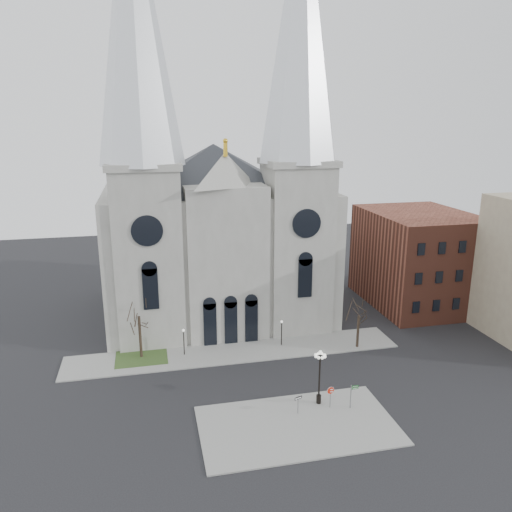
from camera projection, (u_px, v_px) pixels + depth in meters
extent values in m
plane|color=black|center=(254.00, 401.00, 49.95)|extent=(160.00, 160.00, 0.00)
cube|color=gray|center=(298.00, 425.00, 45.86)|extent=(18.00, 10.00, 0.14)
cube|color=gray|center=(235.00, 352.00, 60.28)|extent=(40.00, 6.00, 0.14)
cube|color=#384F22|center=(142.00, 357.00, 58.90)|extent=(6.00, 5.00, 0.18)
cube|color=gray|center=(216.00, 250.00, 72.02)|extent=(30.00, 24.00, 18.00)
pyramid|color=#2D3035|center=(213.00, 144.00, 68.04)|extent=(33.00, 26.40, 6.00)
cube|color=gray|center=(149.00, 255.00, 61.50)|extent=(8.00, 8.00, 22.00)
cone|color=silver|center=(134.00, 17.00, 54.32)|extent=(9.92, 9.92, 32.00)
cylinder|color=black|center=(147.00, 231.00, 56.62)|extent=(3.60, 0.30, 3.60)
cube|color=gray|center=(296.00, 247.00, 65.49)|extent=(8.00, 8.00, 22.00)
cone|color=silver|center=(301.00, 24.00, 58.32)|extent=(9.92, 9.92, 32.00)
cylinder|color=black|center=(306.00, 223.00, 60.62)|extent=(3.60, 0.30, 3.60)
cube|color=gray|center=(227.00, 264.00, 62.41)|extent=(10.00, 5.00, 19.50)
pyramid|color=gray|center=(225.00, 169.00, 59.29)|extent=(11.00, 5.00, 4.00)
cube|color=brown|center=(417.00, 258.00, 75.09)|extent=(14.00, 18.00, 14.00)
cylinder|color=black|center=(140.00, 337.00, 58.23)|extent=(0.32, 0.32, 5.25)
cylinder|color=black|center=(358.00, 332.00, 61.01)|extent=(0.32, 0.32, 4.20)
cylinder|color=black|center=(184.00, 343.00, 59.07)|extent=(0.12, 0.12, 3.00)
sphere|color=white|center=(183.00, 330.00, 58.65)|extent=(0.32, 0.32, 0.32)
cylinder|color=black|center=(282.00, 334.00, 61.59)|extent=(0.12, 0.12, 3.00)
sphere|color=white|center=(282.00, 322.00, 61.17)|extent=(0.32, 0.32, 0.32)
cylinder|color=slate|center=(330.00, 397.00, 48.30)|extent=(0.09, 0.09, 2.18)
cylinder|color=red|center=(331.00, 390.00, 48.10)|extent=(0.75, 0.22, 0.76)
cylinder|color=white|center=(331.00, 390.00, 48.10)|extent=(0.80, 0.22, 0.81)
cube|color=white|center=(331.00, 389.00, 48.06)|extent=(0.41, 0.12, 0.09)
cube|color=white|center=(331.00, 391.00, 48.13)|extent=(0.46, 0.13, 0.09)
cylinder|color=black|center=(319.00, 380.00, 48.66)|extent=(0.17, 0.17, 5.02)
cylinder|color=black|center=(319.00, 399.00, 49.21)|extent=(0.48, 0.48, 0.87)
sphere|color=white|center=(320.00, 352.00, 47.86)|extent=(0.35, 0.35, 0.35)
cylinder|color=slate|center=(298.00, 405.00, 47.33)|extent=(0.08, 0.08, 1.89)
cube|color=black|center=(298.00, 398.00, 47.14)|extent=(0.79, 0.33, 0.27)
cylinder|color=slate|center=(351.00, 396.00, 48.18)|extent=(0.10, 0.10, 2.46)
cube|color=#0C5614|center=(355.00, 386.00, 47.99)|extent=(0.69, 0.05, 0.17)
cube|color=#0C5614|center=(355.00, 388.00, 48.05)|extent=(0.69, 0.05, 0.17)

